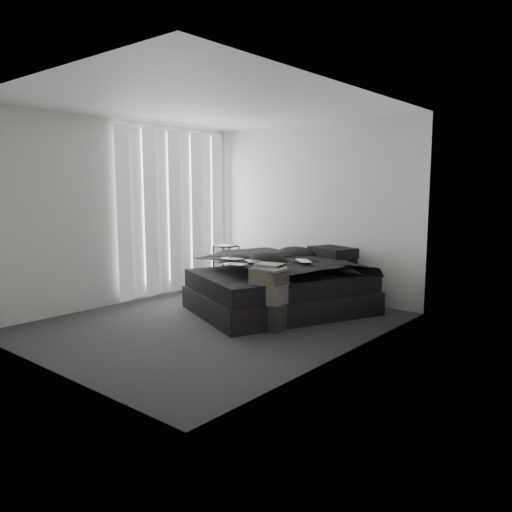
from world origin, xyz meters
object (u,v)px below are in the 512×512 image
Objects in this scene: bed at (280,300)px; box_lower at (269,315)px; laptop at (300,255)px; side_stand at (226,268)px.

box_lower is (0.41, -0.75, 0.01)m from bed.
laptop reaches higher than side_stand.
box_lower reaches higher than bed.
laptop is (0.39, -0.11, 0.65)m from bed.
side_stand is at bearing -157.28° from laptop.
side_stand is (-1.88, 0.64, -0.44)m from laptop.
laptop is at bearing -18.71° from side_stand.
side_stand reaches higher than bed.
laptop is at bearing 91.52° from box_lower.
laptop is 0.91m from box_lower.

